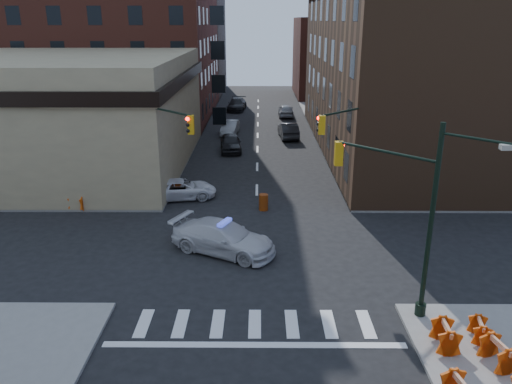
{
  "coord_description": "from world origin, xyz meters",
  "views": [
    {
      "loc": [
        0.16,
        -24.11,
        11.63
      ],
      "look_at": [
        -0.02,
        3.17,
        2.2
      ],
      "focal_mm": 35.0,
      "sensor_mm": 36.0,
      "label": 1
    }
  ],
  "objects_px": {
    "parked_car_wfar": "(230,128)",
    "pedestrian_a": "(127,191)",
    "barrel_bank": "(177,190)",
    "barricade_nw_a": "(117,200)",
    "barrel_road": "(263,202)",
    "police_car": "(223,238)",
    "barricade_se_a": "(480,330)",
    "pickup": "(181,189)",
    "parked_car_wnear": "(231,143)",
    "parked_car_enear": "(288,130)",
    "pedestrian_b": "(73,181)"
  },
  "relations": [
    {
      "from": "parked_car_wnear",
      "to": "pedestrian_a",
      "type": "xyz_separation_m",
      "value": [
        -5.95,
        -14.79,
        0.29
      ]
    },
    {
      "from": "barrel_bank",
      "to": "barricade_nw_a",
      "type": "distance_m",
      "value": 4.14
    },
    {
      "from": "police_car",
      "to": "barrel_road",
      "type": "relative_size",
      "value": 5.41
    },
    {
      "from": "pedestrian_b",
      "to": "barrel_road",
      "type": "height_order",
      "value": "pedestrian_b"
    },
    {
      "from": "parked_car_wnear",
      "to": "parked_car_wfar",
      "type": "xyz_separation_m",
      "value": [
        -0.45,
        7.22,
        -0.06
      ]
    },
    {
      "from": "parked_car_wfar",
      "to": "pedestrian_a",
      "type": "xyz_separation_m",
      "value": [
        -5.5,
        -22.01,
        0.35
      ]
    },
    {
      "from": "pickup",
      "to": "barricade_nw_a",
      "type": "relative_size",
      "value": 4.29
    },
    {
      "from": "pedestrian_b",
      "to": "barricade_nw_a",
      "type": "xyz_separation_m",
      "value": [
        3.62,
        -2.33,
        -0.52
      ]
    },
    {
      "from": "parked_car_wnear",
      "to": "barrel_road",
      "type": "height_order",
      "value": "parked_car_wnear"
    },
    {
      "from": "police_car",
      "to": "barrel_road",
      "type": "height_order",
      "value": "police_car"
    },
    {
      "from": "pedestrian_b",
      "to": "barricade_se_a",
      "type": "distance_m",
      "value": 26.91
    },
    {
      "from": "parked_car_wnear",
      "to": "pedestrian_b",
      "type": "bearing_deg",
      "value": -134.19
    },
    {
      "from": "barrel_bank",
      "to": "barricade_nw_a",
      "type": "height_order",
      "value": "barrel_bank"
    },
    {
      "from": "parked_car_wnear",
      "to": "parked_car_wfar",
      "type": "distance_m",
      "value": 7.23
    },
    {
      "from": "barrel_bank",
      "to": "barricade_se_a",
      "type": "height_order",
      "value": "barrel_bank"
    },
    {
      "from": "police_car",
      "to": "pedestrian_b",
      "type": "relative_size",
      "value": 3.04
    },
    {
      "from": "barrel_bank",
      "to": "barricade_nw_a",
      "type": "relative_size",
      "value": 1.01
    },
    {
      "from": "pedestrian_b",
      "to": "parked_car_enear",
      "type": "bearing_deg",
      "value": 59.19
    },
    {
      "from": "pedestrian_a",
      "to": "barricade_se_a",
      "type": "xyz_separation_m",
      "value": [
        16.95,
        -14.47,
        -0.53
      ]
    },
    {
      "from": "parked_car_wfar",
      "to": "parked_car_enear",
      "type": "xyz_separation_m",
      "value": [
        6.13,
        -1.68,
        0.07
      ]
    },
    {
      "from": "police_car",
      "to": "parked_car_enear",
      "type": "xyz_separation_m",
      "value": [
        4.88,
        27.0,
        -0.02
      ]
    },
    {
      "from": "barrel_bank",
      "to": "barrel_road",
      "type": "bearing_deg",
      "value": -20.96
    },
    {
      "from": "barricade_nw_a",
      "to": "police_car",
      "type": "bearing_deg",
      "value": -55.24
    },
    {
      "from": "pickup",
      "to": "barricade_nw_a",
      "type": "height_order",
      "value": "pickup"
    },
    {
      "from": "barrel_bank",
      "to": "pedestrian_a",
      "type": "bearing_deg",
      "value": -148.55
    },
    {
      "from": "parked_car_enear",
      "to": "barrel_bank",
      "type": "distance_m",
      "value": 20.45
    },
    {
      "from": "pickup",
      "to": "pedestrian_a",
      "type": "height_order",
      "value": "pedestrian_a"
    },
    {
      "from": "parked_car_wfar",
      "to": "barricade_nw_a",
      "type": "distance_m",
      "value": 23.09
    },
    {
      "from": "parked_car_wfar",
      "to": "pedestrian_a",
      "type": "height_order",
      "value": "pedestrian_a"
    },
    {
      "from": "police_car",
      "to": "pickup",
      "type": "xyz_separation_m",
      "value": [
        -3.49,
        8.38,
        -0.16
      ]
    },
    {
      "from": "parked_car_enear",
      "to": "pedestrian_a",
      "type": "bearing_deg",
      "value": 55.46
    },
    {
      "from": "pickup",
      "to": "pedestrian_b",
      "type": "bearing_deg",
      "value": 76.09
    },
    {
      "from": "parked_car_wfar",
      "to": "parked_car_wnear",
      "type": "bearing_deg",
      "value": -81.15
    },
    {
      "from": "barrel_road",
      "to": "parked_car_enear",
      "type": "bearing_deg",
      "value": 82.54
    },
    {
      "from": "parked_car_enear",
      "to": "barricade_nw_a",
      "type": "bearing_deg",
      "value": 54.44
    },
    {
      "from": "police_car",
      "to": "parked_car_wnear",
      "type": "distance_m",
      "value": 21.47
    },
    {
      "from": "parked_car_wnear",
      "to": "barricade_nw_a",
      "type": "xyz_separation_m",
      "value": [
        -6.59,
        -15.04,
        -0.22
      ]
    },
    {
      "from": "parked_car_wfar",
      "to": "pedestrian_b",
      "type": "xyz_separation_m",
      "value": [
        -9.76,
        -19.93,
        0.35
      ]
    },
    {
      "from": "barrel_road",
      "to": "barricade_se_a",
      "type": "bearing_deg",
      "value": -60.1
    },
    {
      "from": "pedestrian_b",
      "to": "pedestrian_a",
      "type": "bearing_deg",
      "value": -15.79
    },
    {
      "from": "pedestrian_a",
      "to": "barrel_bank",
      "type": "height_order",
      "value": "pedestrian_a"
    },
    {
      "from": "pedestrian_a",
      "to": "barrel_road",
      "type": "relative_size",
      "value": 1.78
    },
    {
      "from": "barrel_road",
      "to": "barricade_se_a",
      "type": "height_order",
      "value": "barrel_road"
    },
    {
      "from": "barrel_road",
      "to": "pedestrian_b",
      "type": "bearing_deg",
      "value": 169.03
    },
    {
      "from": "parked_car_wfar",
      "to": "barrel_road",
      "type": "xyz_separation_m",
      "value": [
        3.4,
        -22.48,
        -0.21
      ]
    },
    {
      "from": "barricade_se_a",
      "to": "barricade_nw_a",
      "type": "relative_size",
      "value": 0.96
    },
    {
      "from": "parked_car_wnear",
      "to": "parked_car_enear",
      "type": "relative_size",
      "value": 0.95
    },
    {
      "from": "police_car",
      "to": "barricade_se_a",
      "type": "relative_size",
      "value": 5.26
    },
    {
      "from": "police_car",
      "to": "pedestrian_a",
      "type": "height_order",
      "value": "pedestrian_a"
    },
    {
      "from": "pedestrian_a",
      "to": "barrel_road",
      "type": "distance_m",
      "value": 8.93
    }
  ]
}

